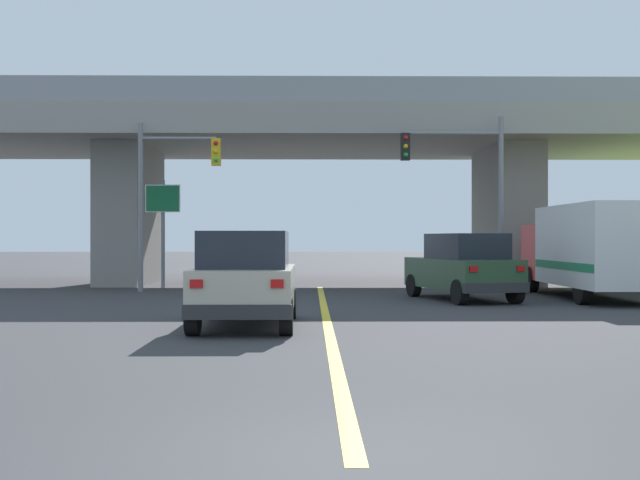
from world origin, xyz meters
The scene contains 9 objects.
ground centered at (0.00, 26.76, 0.00)m, with size 160.00×160.00×0.00m, color #353538.
overpass_bridge centered at (0.00, 26.76, 5.43)m, with size 31.62×9.48×7.71m.
lane_divider_stripe centered at (0.00, 12.04, 0.00)m, with size 0.20×24.09×0.01m, color yellow.
suv_lead centered at (-1.74, 10.34, 1.01)m, with size 2.05×4.32×2.02m.
suv_crossing centered at (4.26, 17.58, 1.01)m, with size 3.05×4.89×2.02m.
box_truck centered at (8.34, 18.09, 1.55)m, with size 2.33×7.59×2.89m.
traffic_signal_nearside centered at (5.21, 21.52, 3.99)m, with size 3.63×0.36×6.17m.
traffic_signal_farside centered at (-5.44, 21.66, 3.82)m, with size 2.92×0.36×5.94m.
highway_sign centered at (-5.97, 23.79, 2.93)m, with size 1.32×0.17×4.08m.
Camera 1 is at (-0.38, -6.44, 1.86)m, focal length 44.66 mm.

